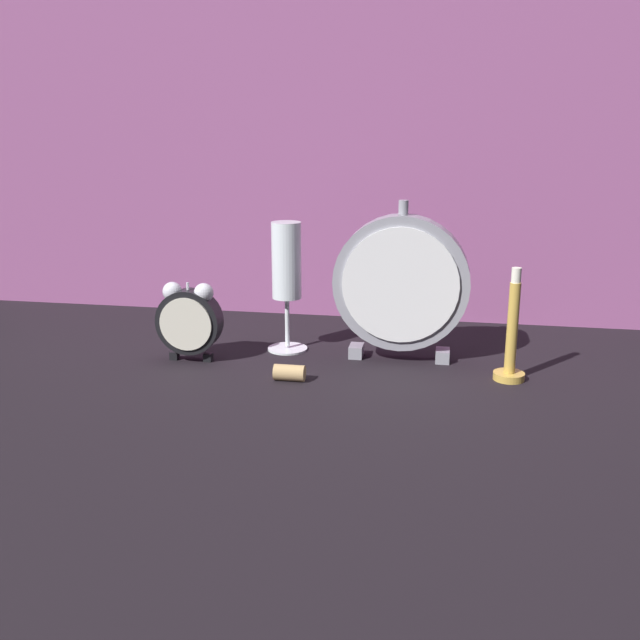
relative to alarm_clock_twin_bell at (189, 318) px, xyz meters
The scene contains 7 objects.
ground_plane 0.20m from the alarm_clock_twin_bell, 10.09° to the right, with size 4.00×4.00×0.00m, color black.
fabric_backdrop_drape 0.44m from the alarm_clock_twin_bell, 57.81° to the left, with size 1.40×0.01×0.66m, color #8E4C7F.
alarm_clock_twin_bell is the anchor object (origin of this frame).
mantel_clock_silver 0.31m from the alarm_clock_twin_bell, 11.12° to the left, with size 0.20×0.04×0.23m.
champagne_flute 0.16m from the alarm_clock_twin_bell, 30.70° to the left, with size 0.06×0.06×0.20m.
brass_candlestick 0.45m from the alarm_clock_twin_bell, ahead, with size 0.04×0.04×0.16m.
wine_cork 0.18m from the alarm_clock_twin_bell, 19.57° to the right, with size 0.02×0.02×0.04m, color tan.
Camera 1 is at (0.18, -0.91, 0.34)m, focal length 40.00 mm.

